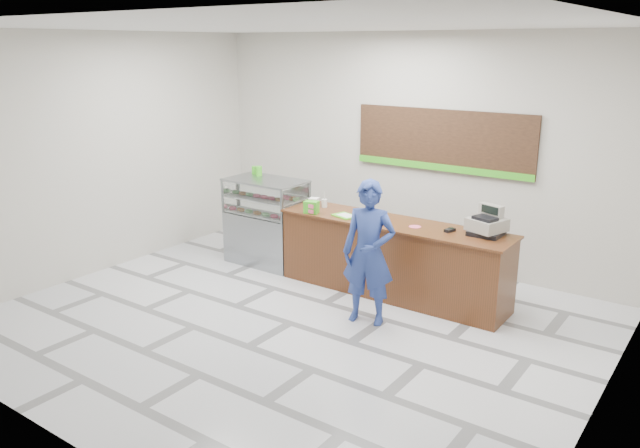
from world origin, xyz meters
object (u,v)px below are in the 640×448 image
Objects in this scene: sales_counter at (392,258)px; cash_register at (487,224)px; display_case at (266,221)px; customer at (369,253)px; serving_tray at (345,216)px.

cash_register is at bearing 7.52° from sales_counter.
display_case reaches higher than sales_counter.
sales_counter is at bearing 87.04° from customer.
customer reaches higher than cash_register.
serving_tray reaches higher than sales_counter.
customer is (2.41, -0.93, 0.21)m from display_case.
serving_tray is at bearing -5.32° from display_case.
sales_counter is at bearing 0.01° from display_case.
sales_counter is at bearing -154.12° from cash_register.
cash_register is at bearing 32.13° from customer.
display_case is 2.59m from customer.
customer reaches higher than sales_counter.
serving_tray is at bearing -168.00° from sales_counter.
sales_counter is 1.40m from cash_register.
customer is (0.19, -0.93, 0.37)m from sales_counter.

